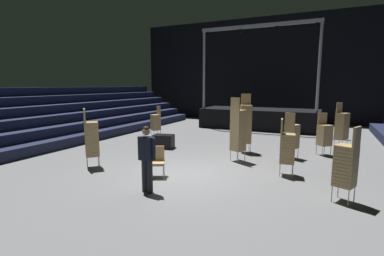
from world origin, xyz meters
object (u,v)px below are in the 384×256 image
(man_with_tie, at_px, (147,155))
(chair_stack_front_left, at_px, (156,122))
(stage_riser, at_px, (259,117))
(chair_stack_mid_centre, at_px, (324,134))
(chair_stack_front_right, at_px, (91,138))
(loose_chair_near_man, at_px, (158,160))
(chair_stack_rear_right, at_px, (287,147))
(chair_stack_aisle_left, at_px, (346,165))
(equipment_road_case, at_px, (164,141))
(chair_stack_mid_right, at_px, (292,135))
(chair_stack_rear_centre, at_px, (342,125))
(chair_stack_mid_left, at_px, (246,123))
(chair_stack_rear_left, at_px, (238,130))

(man_with_tie, xyz_separation_m, chair_stack_front_left, (-4.16, 6.98, -0.16))
(man_with_tie, height_order, chair_stack_front_left, man_with_tie)
(stage_riser, distance_m, chair_stack_mid_centre, 7.39)
(chair_stack_front_right, xyz_separation_m, loose_chair_near_man, (2.57, 0.12, -0.49))
(chair_stack_rear_right, bearing_deg, chair_stack_front_right, -80.74)
(chair_stack_aisle_left, bearing_deg, equipment_road_case, 87.45)
(chair_stack_front_left, xyz_separation_m, chair_stack_mid_right, (7.20, -1.58, 0.04))
(chair_stack_front_right, bearing_deg, chair_stack_rear_centre, 84.65)
(chair_stack_mid_left, bearing_deg, chair_stack_mid_right, 152.13)
(equipment_road_case, distance_m, loose_chair_near_man, 4.09)
(chair_stack_rear_left, bearing_deg, stage_riser, 122.80)
(man_with_tie, xyz_separation_m, chair_stack_rear_right, (3.15, 3.08, -0.11))
(chair_stack_front_left, distance_m, chair_stack_mid_right, 7.37)
(chair_stack_front_right, distance_m, chair_stack_aisle_left, 7.74)
(chair_stack_mid_centre, bearing_deg, man_with_tie, 18.52)
(chair_stack_rear_right, distance_m, loose_chair_near_man, 4.06)
(stage_riser, xyz_separation_m, chair_stack_aisle_left, (4.47, -11.23, 0.21))
(stage_riser, relative_size, chair_stack_aisle_left, 3.95)
(chair_stack_mid_right, distance_m, loose_chair_near_man, 5.43)
(chair_stack_front_left, bearing_deg, chair_stack_rear_left, -173.98)
(chair_stack_mid_left, relative_size, chair_stack_aisle_left, 1.32)
(chair_stack_mid_right, bearing_deg, loose_chair_near_man, -105.92)
(man_with_tie, bearing_deg, chair_stack_rear_centre, -114.08)
(chair_stack_rear_centre, distance_m, chair_stack_aisle_left, 6.92)
(chair_stack_rear_centre, bearing_deg, chair_stack_front_left, -45.98)
(chair_stack_aisle_left, bearing_deg, chair_stack_front_left, 80.96)
(chair_stack_rear_left, distance_m, loose_chair_near_man, 3.39)
(chair_stack_front_left, xyz_separation_m, chair_stack_rear_left, (5.44, -2.89, 0.34))
(chair_stack_mid_right, bearing_deg, chair_stack_front_left, -168.09)
(man_with_tie, distance_m, chair_stack_mid_left, 5.72)
(chair_stack_front_left, bearing_deg, chair_stack_rear_centre, -136.95)
(chair_stack_mid_centre, xyz_separation_m, chair_stack_rear_right, (-1.04, -3.41, 0.04))
(chair_stack_rear_left, bearing_deg, chair_stack_front_right, -119.78)
(chair_stack_mid_left, height_order, chair_stack_rear_centre, chair_stack_mid_left)
(chair_stack_rear_right, xyz_separation_m, chair_stack_aisle_left, (1.55, -1.58, 0.04))
(chair_stack_mid_right, bearing_deg, chair_stack_front_right, -120.64)
(stage_riser, relative_size, chair_stack_rear_left, 3.11)
(chair_stack_rear_left, height_order, chair_stack_rear_right, chair_stack_rear_left)
(chair_stack_rear_right, bearing_deg, chair_stack_aisle_left, 36.33)
(chair_stack_front_right, height_order, chair_stack_mid_centre, chair_stack_front_right)
(stage_riser, height_order, man_with_tie, stage_riser)
(stage_riser, distance_m, chair_stack_rear_right, 10.09)
(man_with_tie, xyz_separation_m, chair_stack_rear_left, (1.28, 4.09, 0.18))
(chair_stack_front_left, bearing_deg, chair_stack_aisle_left, -177.73)
(chair_stack_front_right, relative_size, chair_stack_aisle_left, 1.09)
(chair_stack_mid_right, bearing_deg, chair_stack_mid_left, -161.77)
(chair_stack_mid_left, relative_size, chair_stack_mid_centre, 1.45)
(man_with_tie, xyz_separation_m, chair_stack_mid_centre, (4.18, 6.49, -0.16))
(equipment_road_case, bearing_deg, man_with_tie, -63.65)
(equipment_road_case, height_order, loose_chair_near_man, loose_chair_near_man)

